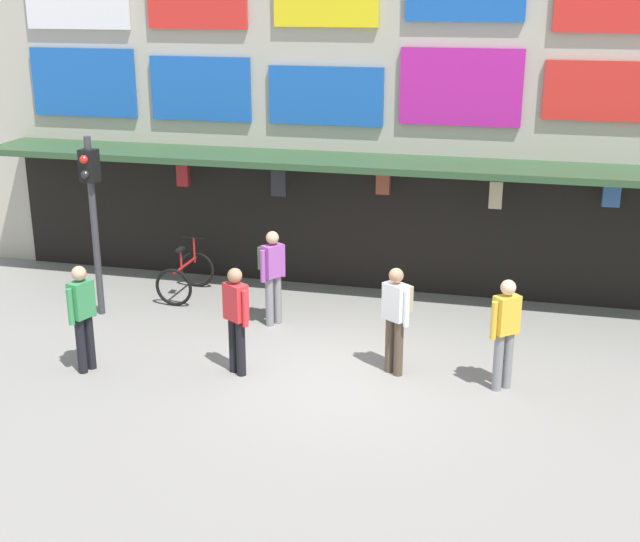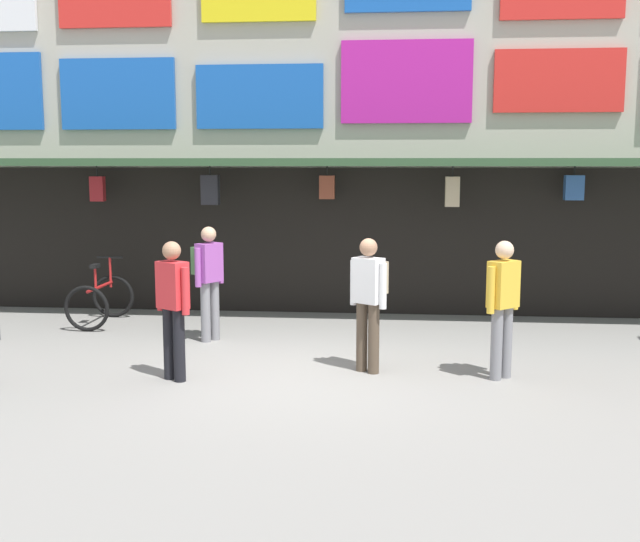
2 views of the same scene
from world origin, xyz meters
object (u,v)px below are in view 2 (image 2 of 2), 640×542
Objects in this scene: pedestrian_in_white at (503,302)px; pedestrian_in_black at (173,303)px; pedestrian_in_blue at (208,274)px; bicycle_parked at (101,300)px; pedestrian_in_green at (369,294)px.

pedestrian_in_white is 1.00× the size of pedestrian_in_black.
bicycle_parked is at bearing 154.39° from pedestrian_in_blue.
pedestrian_in_blue is at bearing 92.02° from pedestrian_in_black.
pedestrian_in_blue and pedestrian_in_black have the same top height.
pedestrian_in_blue is 1.00× the size of pedestrian_in_green.
pedestrian_in_green is 1.00× the size of pedestrian_in_black.
pedestrian_in_blue is at bearing 148.37° from pedestrian_in_green.
bicycle_parked is at bearing 156.62° from pedestrian_in_white.
pedestrian_in_white and pedestrian_in_black have the same top height.
bicycle_parked is 0.70× the size of pedestrian_in_green.
pedestrian_in_black is at bearing -87.98° from pedestrian_in_blue.
pedestrian_in_green is at bearing 174.28° from pedestrian_in_white.
pedestrian_in_white is 1.00× the size of pedestrian_in_green.
pedestrian_in_green is at bearing 14.43° from pedestrian_in_black.
pedestrian_in_white and pedestrian_in_green have the same top height.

